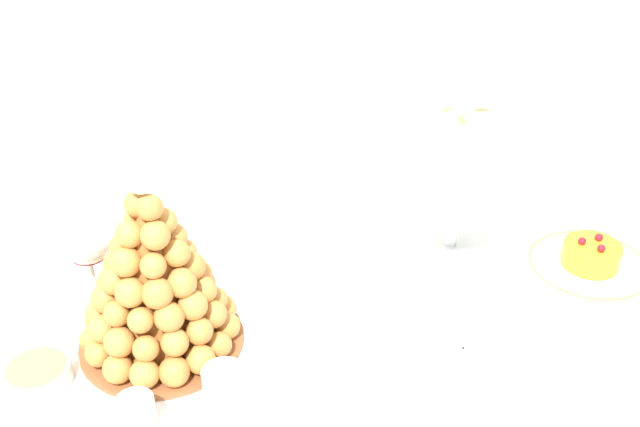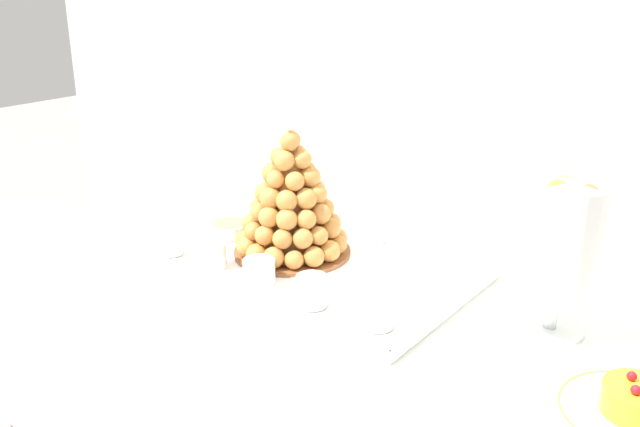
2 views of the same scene
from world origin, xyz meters
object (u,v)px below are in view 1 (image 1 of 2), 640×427
object	(u,v)px
dessert_cup_mid_left	(137,415)
fruit_tart_plate	(590,260)
macaron_goblet	(458,167)
croquembouche	(154,282)
dessert_cup_centre	(224,386)
creme_brulee_ramekin	(38,373)
dessert_cup_mid_right	(318,357)
serving_tray	(202,346)
wine_glass	(87,244)
dessert_cup_right	(393,329)

from	to	relation	value
dessert_cup_mid_left	fruit_tart_plate	size ratio (longest dim) A/B	0.24
dessert_cup_mid_left	macaron_goblet	xyz separation A→B (m)	(0.62, 0.17, 0.13)
croquembouche	dessert_cup_centre	size ratio (longest dim) A/B	4.91
dessert_cup_mid_left	creme_brulee_ramekin	world-z (taller)	dessert_cup_mid_left
croquembouche	dessert_cup_mid_right	xyz separation A→B (m)	(0.18, -0.16, -0.09)
serving_tray	fruit_tart_plate	xyz separation A→B (m)	(0.66, -0.10, 0.01)
wine_glass	dessert_cup_mid_right	bearing A→B (deg)	-51.00
serving_tray	dessert_cup_mid_left	world-z (taller)	dessert_cup_mid_left
fruit_tart_plate	dessert_cup_mid_right	bearing A→B (deg)	-177.33
dessert_cup_mid_left	creme_brulee_ramekin	xyz separation A→B (m)	(-0.10, 0.15, -0.01)
macaron_goblet	fruit_tart_plate	size ratio (longest dim) A/B	1.28
croquembouche	creme_brulee_ramekin	distance (m)	0.20
dessert_cup_mid_left	fruit_tart_plate	xyz separation A→B (m)	(0.79, 0.01, -0.02)
croquembouche	wine_glass	distance (m)	0.16
dessert_cup_mid_left	dessert_cup_right	size ratio (longest dim) A/B	0.92
creme_brulee_ramekin	wine_glass	xyz separation A→B (m)	(0.12, 0.14, 0.10)
croquembouche	dessert_cup_right	size ratio (longest dim) A/B	5.40
croquembouche	macaron_goblet	world-z (taller)	croquembouche
dessert_cup_mid_left	creme_brulee_ramekin	size ratio (longest dim) A/B	0.54
dessert_cup_mid_left	dessert_cup_mid_right	xyz separation A→B (m)	(0.26, -0.01, 0.00)
croquembouche	fruit_tart_plate	size ratio (longest dim) A/B	1.41
croquembouche	fruit_tart_plate	bearing A→B (deg)	-10.55
dessert_cup_right	dessert_cup_mid_right	bearing A→B (deg)	-176.76
serving_tray	croquembouche	size ratio (longest dim) A/B	2.27
serving_tray	dessert_cup_centre	world-z (taller)	dessert_cup_centre
dessert_cup_mid_right	croquembouche	bearing A→B (deg)	138.77
dessert_cup_mid_right	dessert_cup_right	world-z (taller)	dessert_cup_mid_right
croquembouche	fruit_tart_plate	world-z (taller)	croquembouche
fruit_tart_plate	wine_glass	size ratio (longest dim) A/B	1.28
dessert_cup_right	wine_glass	distance (m)	0.48
macaron_goblet	creme_brulee_ramekin	bearing A→B (deg)	-177.96
wine_glass	croquembouche	bearing A→B (deg)	-66.19
croquembouche	dessert_cup_mid_right	distance (m)	0.26
dessert_cup_mid_left	dessert_cup_mid_right	world-z (taller)	dessert_cup_mid_right
dessert_cup_right	serving_tray	bearing A→B (deg)	154.74
dessert_cup_right	wine_glass	bearing A→B (deg)	141.71
serving_tray	croquembouche	distance (m)	0.13
macaron_goblet	wine_glass	bearing A→B (deg)	169.02
serving_tray	creme_brulee_ramekin	xyz separation A→B (m)	(-0.23, 0.03, 0.02)
macaron_goblet	wine_glass	distance (m)	0.61
dessert_cup_centre	macaron_goblet	world-z (taller)	macaron_goblet
creme_brulee_ramekin	wine_glass	bearing A→B (deg)	50.81
creme_brulee_ramekin	fruit_tart_plate	bearing A→B (deg)	-8.49
dessert_cup_mid_left	creme_brulee_ramekin	distance (m)	0.18
dessert_cup_right	wine_glass	size ratio (longest dim) A/B	0.33
dessert_cup_mid_right	creme_brulee_ramekin	size ratio (longest dim) A/B	0.60
creme_brulee_ramekin	wine_glass	world-z (taller)	wine_glass
serving_tray	dessert_cup_right	size ratio (longest dim) A/B	12.25
dessert_cup_centre	fruit_tart_plate	distance (m)	0.67
fruit_tart_plate	creme_brulee_ramekin	bearing A→B (deg)	171.51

